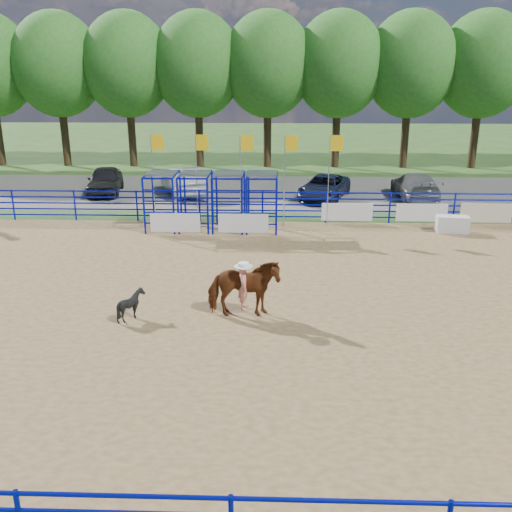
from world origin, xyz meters
The scene contains 13 objects.
ground centered at (0.00, 0.00, 0.00)m, with size 120.00×120.00×0.00m, color #3C6026.
arena_dirt centered at (0.00, 0.00, 0.01)m, with size 30.00×20.00×0.02m, color olive.
gravel_strip centered at (0.00, 17.00, 0.01)m, with size 40.00×10.00×0.01m, color #66655B.
announcer_table centered at (8.52, 8.51, 0.39)m, with size 1.39×0.65×0.74m, color silver.
horse_and_rider centered at (-0.32, -0.85, 0.97)m, with size 2.17×1.08×2.35m.
calf centered at (-3.60, -1.13, 0.47)m, with size 0.73×0.82×0.90m, color black.
car_a centered at (-9.33, 16.23, 0.77)m, with size 1.79×4.46×1.52m, color black.
car_b centered at (-4.73, 16.10, 0.79)m, with size 1.65×4.73×1.56m, color #9B9EA3.
car_c centered at (3.34, 15.19, 0.66)m, with size 2.17×4.71×1.31m, color black.
car_d centered at (8.46, 15.49, 0.72)m, with size 2.00×4.91×1.43m, color #5E5E61.
perimeter_fence centered at (0.00, 0.00, 0.75)m, with size 30.10×20.10×1.50m.
chute_assembly centered at (-1.90, 8.84, 1.26)m, with size 19.32×2.41×4.20m.
treeline centered at (0.00, 26.00, 7.53)m, with size 56.40×6.40×11.24m.
Camera 1 is at (0.56, -16.35, 7.09)m, focal length 40.00 mm.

